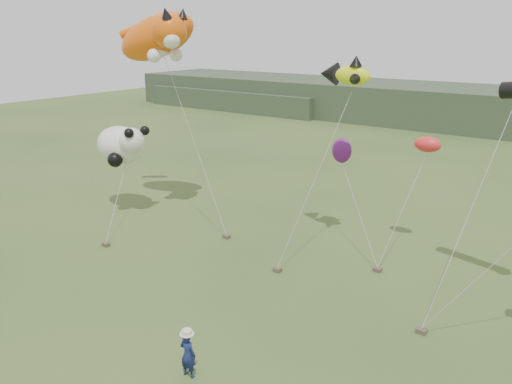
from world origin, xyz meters
TOP-DOWN VIEW (x-y plane):
  - ground at (0.00, 0.00)m, footprint 120.00×120.00m
  - headland at (-3.11, 44.69)m, footprint 90.00×13.00m
  - festival_attendant at (1.37, -2.15)m, footprint 0.54×0.37m
  - sandbag_anchors at (-0.58, 4.99)m, footprint 14.57×5.14m
  - cat_kite at (-9.40, 7.84)m, footprint 6.06×3.36m
  - fish_kite at (0.50, 8.85)m, footprint 2.56×1.71m
  - panda_kite at (-11.12, 6.33)m, footprint 3.57×2.31m
  - misc_kites at (1.48, 10.50)m, footprint 4.90×1.18m

SIDE VIEW (x-z plane):
  - ground at x=0.00m, z-range 0.00..0.00m
  - sandbag_anchors at x=-0.58m, z-range 0.00..0.17m
  - festival_attendant at x=1.37m, z-range 0.00..1.43m
  - headland at x=-3.11m, z-range -0.08..3.92m
  - panda_kite at x=-11.12m, z-range 2.64..4.86m
  - misc_kites at x=1.48m, z-range 3.62..5.24m
  - fish_kite at x=0.50m, z-range 7.16..8.46m
  - cat_kite at x=-9.40m, z-range 7.57..11.03m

